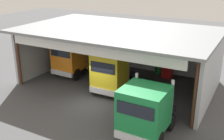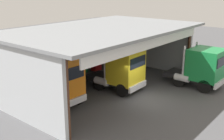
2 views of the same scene
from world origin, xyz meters
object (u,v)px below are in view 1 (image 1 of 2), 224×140
Objects in this scene: truck_orange_right_bay at (71,57)px; truck_yellow_center_left_bay at (111,72)px; tool_cart at (167,72)px; oil_drum at (158,69)px; truck_green_center_bay at (145,110)px.

truck_yellow_center_left_bay is (5.06, -1.59, -0.06)m from truck_orange_right_bay.
oil_drum is at bearing 152.20° from tool_cart.
truck_yellow_center_left_bay is 1.01× the size of truck_green_center_bay.
truck_green_center_bay is 4.64× the size of tool_cart.
truck_green_center_bay reaches higher than truck_yellow_center_left_bay.
truck_orange_right_bay is at bearing -30.88° from truck_green_center_bay.
tool_cart is at bearing -78.65° from truck_green_center_bay.
truck_yellow_center_left_bay is 4.71× the size of tool_cart.
truck_orange_right_bay is 5.52× the size of oil_drum.
truck_orange_right_bay reaches higher than truck_yellow_center_left_bay.
tool_cart is (7.94, 3.74, -1.31)m from truck_orange_right_bay.
oil_drum is (-2.85, 10.32, -1.27)m from truck_green_center_bay.
truck_orange_right_bay is 8.24m from oil_drum.
truck_yellow_center_left_bay is 5.45× the size of oil_drum.
truck_green_center_bay is 10.78m from oil_drum.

